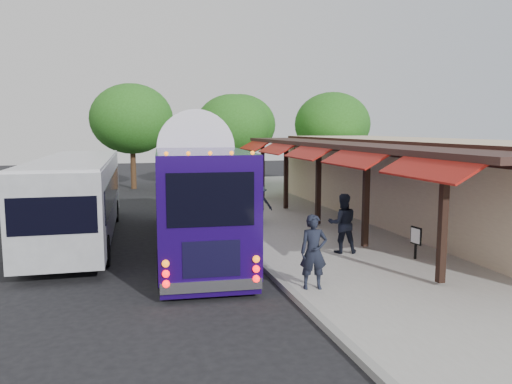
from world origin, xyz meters
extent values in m
plane|color=black|center=(0.00, 0.00, 0.00)|extent=(90.00, 90.00, 0.00)
cube|color=#9E9B93|center=(5.00, 4.00, 0.07)|extent=(10.00, 40.00, 0.15)
cube|color=gray|center=(0.05, 4.00, 0.07)|extent=(0.20, 40.00, 0.16)
cube|color=tan|center=(8.50, 4.00, 1.80)|extent=(5.00, 20.00, 3.60)
cube|color=black|center=(5.98, 4.00, 3.30)|extent=(0.06, 20.00, 0.60)
cube|color=#331E19|center=(4.90, 4.00, 3.40)|extent=(2.60, 20.00, 0.18)
cube|color=black|center=(3.78, -4.00, 1.80)|extent=(0.18, 0.18, 3.16)
cube|color=maroon|center=(3.35, -4.00, 3.15)|extent=(1.00, 3.20, 0.57)
cube|color=black|center=(3.78, 0.00, 1.80)|extent=(0.18, 0.18, 3.16)
cube|color=maroon|center=(3.35, 0.00, 3.15)|extent=(1.00, 3.20, 0.57)
cube|color=black|center=(3.78, 4.00, 1.80)|extent=(0.18, 0.18, 3.16)
cube|color=maroon|center=(3.35, 4.00, 3.15)|extent=(1.00, 3.20, 0.57)
cube|color=black|center=(3.78, 8.00, 1.80)|extent=(0.18, 0.18, 3.16)
cube|color=maroon|center=(3.35, 8.00, 3.15)|extent=(1.00, 3.20, 0.57)
cube|color=black|center=(3.78, 12.00, 1.80)|extent=(0.18, 0.18, 3.16)
cube|color=maroon|center=(3.35, 12.00, 3.15)|extent=(1.00, 3.20, 0.57)
sphere|color=#1A6092|center=(4.20, -2.00, 2.88)|extent=(0.26, 0.26, 0.26)
sphere|color=#1A6092|center=(4.20, 3.00, 2.88)|extent=(0.26, 0.26, 0.26)
sphere|color=#1A6092|center=(4.20, 8.00, 2.88)|extent=(0.26, 0.26, 0.26)
cube|color=#1C0752|center=(-1.45, 2.43, 1.95)|extent=(3.38, 11.71, 3.03)
cube|color=#1C0752|center=(-1.45, 2.43, 0.29)|extent=(3.32, 11.59, 0.34)
ellipsoid|color=white|center=(-1.45, 2.43, 3.44)|extent=(3.36, 11.48, 0.54)
cube|color=black|center=(-1.45, -3.35, 2.45)|extent=(2.01, 0.19, 1.25)
cube|color=silver|center=(-1.45, -3.28, 0.40)|extent=(2.41, 0.37, 0.27)
sphere|color=#FF0C0C|center=(-2.50, -3.37, 0.65)|extent=(0.17, 0.17, 0.17)
sphere|color=#FF0C0C|center=(-0.40, -3.37, 0.65)|extent=(0.17, 0.17, 0.17)
cylinder|color=black|center=(-2.56, -1.95, 0.50)|extent=(0.37, 1.02, 1.00)
cylinder|color=black|center=(-0.34, -1.95, 0.50)|extent=(0.37, 1.02, 1.00)
cylinder|color=black|center=(-2.56, 6.13, 0.50)|extent=(0.37, 1.02, 1.00)
cylinder|color=black|center=(-0.34, 6.13, 0.50)|extent=(0.37, 1.02, 1.00)
cube|color=gray|center=(-5.39, 4.58, 1.64)|extent=(2.86, 11.33, 2.59)
cube|color=black|center=(-6.62, 4.58, 1.86)|extent=(0.38, 9.55, 0.98)
cube|color=black|center=(-4.16, 4.58, 1.86)|extent=(0.38, 9.55, 0.98)
cube|color=silver|center=(-5.39, 4.58, 2.97)|extent=(2.80, 11.10, 0.10)
cylinder|color=black|center=(-6.51, 0.65, 0.47)|extent=(0.31, 0.95, 0.94)
cylinder|color=black|center=(-4.26, 0.65, 0.47)|extent=(0.31, 0.95, 0.94)
cylinder|color=black|center=(-6.51, 7.96, 0.47)|extent=(0.31, 0.95, 0.94)
cylinder|color=black|center=(-4.26, 7.96, 0.47)|extent=(0.31, 0.95, 0.94)
imported|color=black|center=(0.60, -3.38, 1.07)|extent=(0.74, 0.56, 1.84)
imported|color=black|center=(2.83, -0.30, 1.09)|extent=(1.06, 0.91, 1.89)
imported|color=black|center=(1.38, 6.64, 1.01)|extent=(1.07, 0.61, 1.72)
imported|color=black|center=(1.72, 5.32, 0.93)|extent=(1.12, 0.83, 1.55)
cube|color=black|center=(4.62, -1.61, 0.64)|extent=(0.06, 0.06, 0.98)
cube|color=black|center=(4.62, -1.61, 0.86)|extent=(0.10, 0.45, 0.54)
cube|color=white|center=(4.60, -1.61, 0.86)|extent=(0.06, 0.37, 0.45)
cylinder|color=#382314|center=(3.45, 17.99, 1.42)|extent=(0.36, 0.36, 2.84)
ellipsoid|color=#235916|center=(3.45, 17.99, 4.20)|extent=(4.91, 4.91, 4.18)
cylinder|color=#382314|center=(4.38, 19.82, 1.45)|extent=(0.36, 0.36, 2.90)
ellipsoid|color=#235916|center=(4.38, 19.82, 4.29)|extent=(5.01, 5.01, 4.26)
cylinder|color=#382314|center=(9.96, 16.57, 1.46)|extent=(0.36, 0.36, 2.91)
ellipsoid|color=#235916|center=(9.96, 16.57, 4.31)|extent=(5.03, 5.03, 4.28)
cylinder|color=#382314|center=(-2.97, 19.86, 1.58)|extent=(0.36, 0.36, 3.16)
ellipsoid|color=#235916|center=(-2.97, 19.86, 4.67)|extent=(5.46, 5.46, 4.64)
camera|label=1|loc=(-3.93, -14.48, 4.09)|focal=35.00mm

